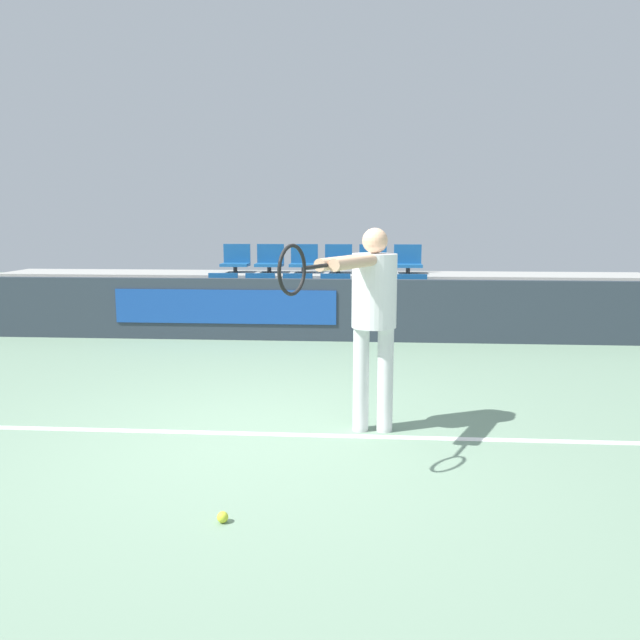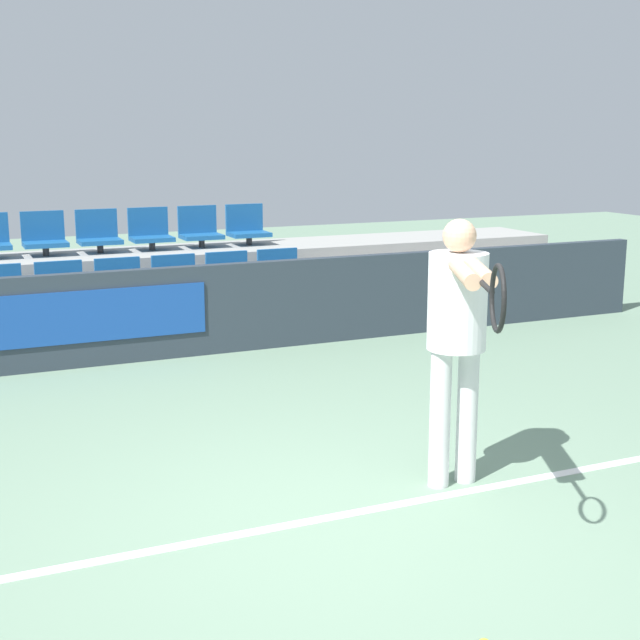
% 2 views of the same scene
% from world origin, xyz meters
% --- Properties ---
extents(ground_plane, '(30.00, 30.00, 0.00)m').
position_xyz_m(ground_plane, '(0.00, 0.00, 0.00)').
color(ground_plane, gray).
extents(court_baseline, '(6.03, 0.08, 0.01)m').
position_xyz_m(court_baseline, '(0.00, 0.15, 0.00)').
color(court_baseline, white).
rests_on(court_baseline, ground).
extents(barrier_wall, '(11.26, 0.14, 0.89)m').
position_xyz_m(barrier_wall, '(-0.03, 4.14, 0.45)').
color(barrier_wall, '#2D3842').
rests_on(barrier_wall, ground).
extents(bleacher_tier_front, '(10.86, 1.10, 0.41)m').
position_xyz_m(bleacher_tier_front, '(0.00, 4.77, 0.21)').
color(bleacher_tier_front, '#9E9E99').
rests_on(bleacher_tier_front, ground).
extents(bleacher_tier_middle, '(10.86, 1.10, 0.83)m').
position_xyz_m(bleacher_tier_middle, '(0.00, 5.87, 0.41)').
color(bleacher_tier_middle, '#9E9E99').
rests_on(bleacher_tier_middle, ground).
extents(stadium_chair_1, '(0.46, 0.37, 0.48)m').
position_xyz_m(stadium_chair_1, '(-0.88, 4.89, 0.61)').
color(stadium_chair_1, '#333333').
rests_on(stadium_chair_1, bleacher_tier_front).
extents(stadium_chair_2, '(0.46, 0.37, 0.48)m').
position_xyz_m(stadium_chair_2, '(-0.29, 4.89, 0.61)').
color(stadium_chair_2, '#333333').
rests_on(stadium_chair_2, bleacher_tier_front).
extents(stadium_chair_3, '(0.46, 0.37, 0.48)m').
position_xyz_m(stadium_chair_3, '(0.29, 4.89, 0.61)').
color(stadium_chair_3, '#333333').
rests_on(stadium_chair_3, bleacher_tier_front).
extents(stadium_chair_4, '(0.46, 0.37, 0.48)m').
position_xyz_m(stadium_chair_4, '(0.88, 4.89, 0.61)').
color(stadium_chair_4, '#333333').
rests_on(stadium_chair_4, bleacher_tier_front).
extents(stadium_chair_5, '(0.46, 0.37, 0.48)m').
position_xyz_m(stadium_chair_5, '(1.47, 4.89, 0.61)').
color(stadium_chair_5, '#333333').
rests_on(stadium_chair_5, bleacher_tier_front).
extents(stadium_chair_7, '(0.46, 0.37, 0.48)m').
position_xyz_m(stadium_chair_7, '(-0.88, 5.99, 1.03)').
color(stadium_chair_7, '#333333').
rests_on(stadium_chair_7, bleacher_tier_middle).
extents(stadium_chair_8, '(0.46, 0.37, 0.48)m').
position_xyz_m(stadium_chair_8, '(-0.29, 5.99, 1.03)').
color(stadium_chair_8, '#333333').
rests_on(stadium_chair_8, bleacher_tier_middle).
extents(stadium_chair_9, '(0.46, 0.37, 0.48)m').
position_xyz_m(stadium_chair_9, '(0.29, 5.99, 1.03)').
color(stadium_chair_9, '#333333').
rests_on(stadium_chair_9, bleacher_tier_middle).
extents(stadium_chair_10, '(0.46, 0.37, 0.48)m').
position_xyz_m(stadium_chair_10, '(0.88, 5.99, 1.03)').
color(stadium_chair_10, '#333333').
rests_on(stadium_chair_10, bleacher_tier_middle).
extents(stadium_chair_11, '(0.46, 0.37, 0.48)m').
position_xyz_m(stadium_chair_11, '(1.47, 5.99, 1.03)').
color(stadium_chair_11, '#333333').
rests_on(stadium_chair_11, bleacher_tier_middle).
extents(tennis_player, '(0.78, 1.48, 1.66)m').
position_xyz_m(tennis_player, '(0.80, 0.26, 1.05)').
color(tennis_player, silver).
rests_on(tennis_player, ground).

